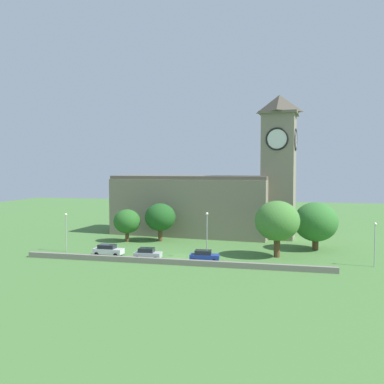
{
  "coord_description": "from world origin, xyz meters",
  "views": [
    {
      "loc": [
        16.44,
        -63.04,
        13.96
      ],
      "look_at": [
        -0.14,
        8.9,
        9.78
      ],
      "focal_mm": 39.21,
      "sensor_mm": 36.0,
      "label": 1
    }
  ],
  "objects_px": {
    "tree_churchyard": "(316,222)",
    "church": "(207,198)",
    "streetlamp_west_end": "(66,226)",
    "streetlamp_central": "(375,237)",
    "tree_by_tower": "(160,217)",
    "car_white": "(108,250)",
    "streetlamp_west_mid": "(207,228)",
    "tree_riverside_west": "(277,221)",
    "tree_riverside_east": "(127,221)",
    "car_silver": "(148,254)",
    "car_blue": "(204,256)"
  },
  "relations": [
    {
      "from": "car_silver",
      "to": "car_blue",
      "type": "height_order",
      "value": "car_silver"
    },
    {
      "from": "car_blue",
      "to": "streetlamp_west_end",
      "type": "xyz_separation_m",
      "value": [
        -24.05,
        2.3,
        3.48
      ]
    },
    {
      "from": "car_blue",
      "to": "tree_riverside_east",
      "type": "xyz_separation_m",
      "value": [
        -17.71,
        13.58,
        3.0
      ]
    },
    {
      "from": "tree_riverside_east",
      "to": "streetlamp_west_mid",
      "type": "bearing_deg",
      "value": -32.67
    },
    {
      "from": "tree_riverside_east",
      "to": "car_white",
      "type": "bearing_deg",
      "value": -81.8
    },
    {
      "from": "car_white",
      "to": "tree_riverside_west",
      "type": "height_order",
      "value": "tree_riverside_west"
    },
    {
      "from": "car_white",
      "to": "tree_by_tower",
      "type": "xyz_separation_m",
      "value": [
        4.19,
        14.57,
        3.71
      ]
    },
    {
      "from": "church",
      "to": "tree_riverside_west",
      "type": "height_order",
      "value": "church"
    },
    {
      "from": "car_silver",
      "to": "streetlamp_west_end",
      "type": "xyz_separation_m",
      "value": [
        -15.27,
        2.7,
        3.47
      ]
    },
    {
      "from": "streetlamp_west_end",
      "to": "streetlamp_central",
      "type": "xyz_separation_m",
      "value": [
        48.21,
        0.04,
        -0.07
      ]
    },
    {
      "from": "streetlamp_central",
      "to": "streetlamp_west_mid",
      "type": "bearing_deg",
      "value": -179.79
    },
    {
      "from": "car_white",
      "to": "streetlamp_west_end",
      "type": "bearing_deg",
      "value": 170.38
    },
    {
      "from": "streetlamp_central",
      "to": "tree_riverside_east",
      "type": "relative_size",
      "value": 1.02
    },
    {
      "from": "church",
      "to": "car_blue",
      "type": "bearing_deg",
      "value": -80.15
    },
    {
      "from": "tree_by_tower",
      "to": "car_white",
      "type": "bearing_deg",
      "value": -106.06
    },
    {
      "from": "tree_riverside_east",
      "to": "tree_riverside_west",
      "type": "bearing_deg",
      "value": -15.39
    },
    {
      "from": "church",
      "to": "streetlamp_west_mid",
      "type": "bearing_deg",
      "value": -79.3
    },
    {
      "from": "tree_riverside_west",
      "to": "tree_by_tower",
      "type": "bearing_deg",
      "value": 156.44
    },
    {
      "from": "streetlamp_west_end",
      "to": "streetlamp_west_mid",
      "type": "bearing_deg",
      "value": -0.12
    },
    {
      "from": "streetlamp_west_end",
      "to": "streetlamp_central",
      "type": "distance_m",
      "value": 48.21
    },
    {
      "from": "car_silver",
      "to": "streetlamp_central",
      "type": "relative_size",
      "value": 0.66
    },
    {
      "from": "car_white",
      "to": "car_silver",
      "type": "bearing_deg",
      "value": -10.49
    },
    {
      "from": "tree_by_tower",
      "to": "streetlamp_west_mid",
      "type": "bearing_deg",
      "value": -48.64
    },
    {
      "from": "church",
      "to": "car_white",
      "type": "relative_size",
      "value": 8.07
    },
    {
      "from": "streetlamp_west_end",
      "to": "tree_churchyard",
      "type": "height_order",
      "value": "tree_churchyard"
    },
    {
      "from": "car_white",
      "to": "streetlamp_west_mid",
      "type": "height_order",
      "value": "streetlamp_west_mid"
    },
    {
      "from": "tree_by_tower",
      "to": "tree_churchyard",
      "type": "bearing_deg",
      "value": -4.1
    },
    {
      "from": "tree_churchyard",
      "to": "church",
      "type": "bearing_deg",
      "value": 150.2
    },
    {
      "from": "car_white",
      "to": "tree_riverside_west",
      "type": "xyz_separation_m",
      "value": [
        26.38,
        4.9,
        4.81
      ]
    },
    {
      "from": "car_white",
      "to": "tree_riverside_east",
      "type": "distance_m",
      "value": 13.14
    },
    {
      "from": "car_silver",
      "to": "tree_churchyard",
      "type": "xyz_separation_m",
      "value": [
        25.55,
        13.85,
        3.91
      ]
    },
    {
      "from": "streetlamp_west_mid",
      "to": "tree_riverside_west",
      "type": "xyz_separation_m",
      "value": [
        10.53,
        3.57,
        0.92
      ]
    },
    {
      "from": "car_silver",
      "to": "tree_riverside_east",
      "type": "distance_m",
      "value": 16.85
    },
    {
      "from": "car_white",
      "to": "streetlamp_west_end",
      "type": "distance_m",
      "value": 8.98
    },
    {
      "from": "tree_riverside_west",
      "to": "tree_churchyard",
      "type": "height_order",
      "value": "tree_riverside_west"
    },
    {
      "from": "streetlamp_west_end",
      "to": "tree_riverside_west",
      "type": "xyz_separation_m",
      "value": [
        34.54,
        3.52,
        1.35
      ]
    },
    {
      "from": "car_white",
      "to": "streetlamp_west_end",
      "type": "relative_size",
      "value": 0.74
    },
    {
      "from": "streetlamp_west_mid",
      "to": "tree_riverside_east",
      "type": "xyz_separation_m",
      "value": [
        -17.67,
        11.33,
        -0.91
      ]
    },
    {
      "from": "tree_riverside_west",
      "to": "streetlamp_west_mid",
      "type": "bearing_deg",
      "value": -161.28
    },
    {
      "from": "streetlamp_central",
      "to": "tree_by_tower",
      "type": "relative_size",
      "value": 0.87
    },
    {
      "from": "streetlamp_west_end",
      "to": "tree_churchyard",
      "type": "bearing_deg",
      "value": 15.27
    },
    {
      "from": "tree_churchyard",
      "to": "streetlamp_west_mid",
      "type": "bearing_deg",
      "value": -146.32
    },
    {
      "from": "car_silver",
      "to": "tree_by_tower",
      "type": "relative_size",
      "value": 0.58
    },
    {
      "from": "streetlamp_central",
      "to": "tree_riverside_east",
      "type": "bearing_deg",
      "value": 164.97
    },
    {
      "from": "church",
      "to": "car_white",
      "type": "bearing_deg",
      "value": -114.86
    },
    {
      "from": "streetlamp_west_mid",
      "to": "tree_churchyard",
      "type": "bearing_deg",
      "value": 33.68
    },
    {
      "from": "streetlamp_west_mid",
      "to": "car_white",
      "type": "bearing_deg",
      "value": -175.19
    },
    {
      "from": "car_silver",
      "to": "car_blue",
      "type": "distance_m",
      "value": 8.79
    },
    {
      "from": "church",
      "to": "tree_riverside_east",
      "type": "bearing_deg",
      "value": -137.82
    },
    {
      "from": "church",
      "to": "streetlamp_west_mid",
      "type": "distance_m",
      "value": 23.94
    }
  ]
}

